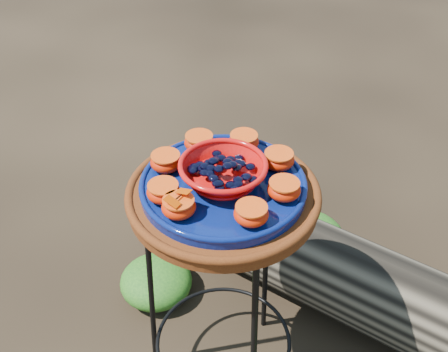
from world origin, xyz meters
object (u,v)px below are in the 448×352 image
Objects in this scene: terracotta_saucer at (223,197)px; cobalt_plate at (223,187)px; plant_stand at (223,297)px; red_bowl at (223,173)px; driftwood_log at (339,274)px.

terracotta_saucer is 1.17× the size of cobalt_plate.
red_bowl is (0.00, 0.00, 0.44)m from plant_stand.
plant_stand reaches higher than driftwood_log.
red_bowl is at bearing 0.00° from terracotta_saucer.
cobalt_plate is (0.00, 0.00, 0.40)m from plant_stand.
driftwood_log is at bearing 72.79° from plant_stand.
terracotta_saucer is at bearing 0.00° from cobalt_plate.
cobalt_plate reaches higher than driftwood_log.
driftwood_log is (0.14, 0.46, -0.21)m from plant_stand.
cobalt_plate is 0.04m from red_bowl.
plant_stand is 0.37m from terracotta_saucer.
plant_stand is at bearing -107.21° from driftwood_log.
red_bowl is 0.13× the size of driftwood_log.
plant_stand is 1.54× the size of terracotta_saucer.
red_bowl reaches higher than cobalt_plate.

